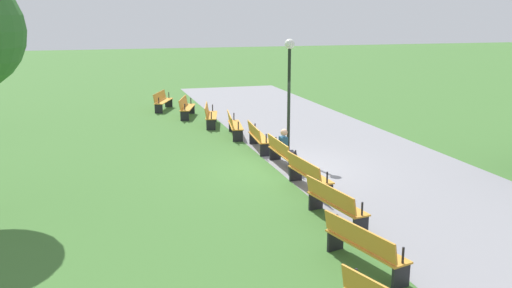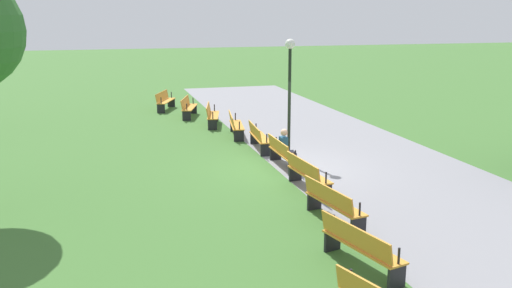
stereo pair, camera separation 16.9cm
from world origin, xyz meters
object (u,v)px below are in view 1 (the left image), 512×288
bench_0 (162,100)px  lamp_post (289,75)px  bench_1 (186,107)px  bench_7 (335,202)px  bench_4 (258,137)px  bench_3 (234,124)px  bench_8 (363,245)px  bench_2 (210,115)px  person_seated (286,147)px  bench_5 (282,152)px  bench_6 (308,173)px

bench_0 → lamp_post: lamp_post is taller
bench_0 → bench_1: (2.19, 0.81, 0.00)m
bench_7 → bench_1: bearing=175.4°
bench_1 → bench_4: same height
bench_7 → bench_3: bearing=170.9°
bench_3 → bench_8: 11.62m
bench_2 → bench_8: size_ratio=1.00×
bench_3 → lamp_post: size_ratio=0.51×
bench_3 → person_seated: person_seated is taller
bench_1 → bench_5: bearing=27.2°
bench_3 → bench_5: size_ratio=1.03×
bench_4 → lamp_post: lamp_post is taller
bench_0 → bench_1: 2.34m
bench_2 → bench_3: size_ratio=1.00×
lamp_post → bench_6: bearing=-11.3°
bench_2 → lamp_post: (5.79, 1.44, 2.22)m
bench_3 → bench_8: same height
person_seated → bench_5: bearing=-62.7°
bench_7 → bench_8: size_ratio=1.00×
bench_6 → bench_2: bearing=180.0°
bench_2 → bench_3: same height
lamp_post → bench_5: bearing=-27.5°
bench_2 → bench_6: same height
bench_2 → person_seated: person_seated is taller
lamp_post → bench_2: bearing=-166.1°
lamp_post → bench_3: bearing=-164.4°
bench_8 → lamp_post: (-8.12, 1.44, 2.22)m
bench_1 → person_seated: (9.13, 1.61, 0.16)m
bench_7 → bench_6: bearing=164.1°
bench_6 → person_seated: size_ratio=1.64×
bench_6 → person_seated: person_seated is taller
bench_7 → person_seated: bearing=164.7°
bench_0 → bench_1: same height
bench_6 → bench_1: bearing=-177.8°
bench_6 → bench_3: bearing=177.7°
bench_3 → bench_8: (11.62, -0.46, 0.00)m
bench_7 → bench_5: bearing=166.4°
bench_2 → bench_4: size_ratio=1.01×
bench_2 → bench_5: (6.95, 0.83, 0.00)m
bench_0 → lamp_post: size_ratio=0.51×
bench_1 → bench_7: bearing=22.7°
bench_8 → bench_1: bearing=168.6°
bench_6 → bench_8: bearing=-13.6°
bench_3 → bench_7: size_ratio=1.00×
bench_8 → bench_7: bearing=155.0°
bench_3 → bench_5: bearing=13.6°
bench_3 → bench_7: bearing=9.1°
bench_7 → bench_8: bearing=-20.4°
bench_7 → bench_8: (2.29, -0.46, 0.00)m
bench_0 → bench_6: 13.91m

